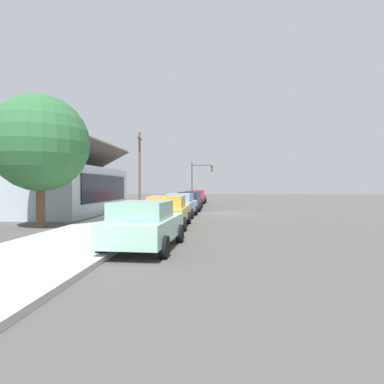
% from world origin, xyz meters
% --- Properties ---
extents(ground_plane, '(120.00, 120.00, 0.00)m').
position_xyz_m(ground_plane, '(0.00, 0.00, 0.00)').
color(ground_plane, '#4C4947').
extents(sidewalk_curb, '(60.00, 4.20, 0.16)m').
position_xyz_m(sidewalk_curb, '(0.00, 5.60, 0.08)').
color(sidewalk_curb, '#B2AFA8').
rests_on(sidewalk_curb, ground).
extents(car_seafoam, '(4.51, 2.25, 1.59)m').
position_xyz_m(car_seafoam, '(-14.62, 2.79, 0.81)').
color(car_seafoam, '#9ED1BC').
rests_on(car_seafoam, ground).
extents(car_mustard, '(4.80, 2.08, 1.59)m').
position_xyz_m(car_mustard, '(-8.75, 2.86, 0.82)').
color(car_mustard, gold).
rests_on(car_mustard, ground).
extents(car_skyblue, '(4.55, 2.08, 1.59)m').
position_xyz_m(car_skyblue, '(-3.05, 2.80, 0.81)').
color(car_skyblue, '#8CB7E0').
rests_on(car_skyblue, ground).
extents(car_charcoal, '(4.65, 2.06, 1.59)m').
position_xyz_m(car_charcoal, '(2.77, 2.71, 0.82)').
color(car_charcoal, '#2D3035').
rests_on(car_charcoal, ground).
extents(car_navy, '(4.85, 2.12, 1.59)m').
position_xyz_m(car_navy, '(8.49, 2.77, 0.82)').
color(car_navy, navy).
rests_on(car_navy, ground).
extents(car_cherry, '(4.91, 2.05, 1.59)m').
position_xyz_m(car_cherry, '(14.30, 2.64, 0.82)').
color(car_cherry, red).
rests_on(car_cherry, ground).
extents(storefront_building, '(12.43, 6.91, 5.33)m').
position_xyz_m(storefront_building, '(-0.83, 11.98, 1.87)').
color(storefront_building, '#ADBCC6').
rests_on(storefront_building, ground).
extents(shade_tree, '(4.78, 4.78, 6.59)m').
position_xyz_m(shade_tree, '(-9.32, 9.18, 4.19)').
color(shade_tree, brown).
rests_on(shade_tree, ground).
extents(traffic_light_main, '(0.37, 2.79, 5.20)m').
position_xyz_m(traffic_light_main, '(18.58, 2.54, 3.49)').
color(traffic_light_main, '#383833').
rests_on(traffic_light_main, ground).
extents(utility_pole_wooden, '(1.80, 0.24, 7.50)m').
position_xyz_m(utility_pole_wooden, '(8.20, 8.20, 3.93)').
color(utility_pole_wooden, brown).
rests_on(utility_pole_wooden, ground).
extents(fire_hydrant_red, '(0.22, 0.22, 0.71)m').
position_xyz_m(fire_hydrant_red, '(3.94, 4.20, 0.50)').
color(fire_hydrant_red, red).
rests_on(fire_hydrant_red, sidewalk_curb).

